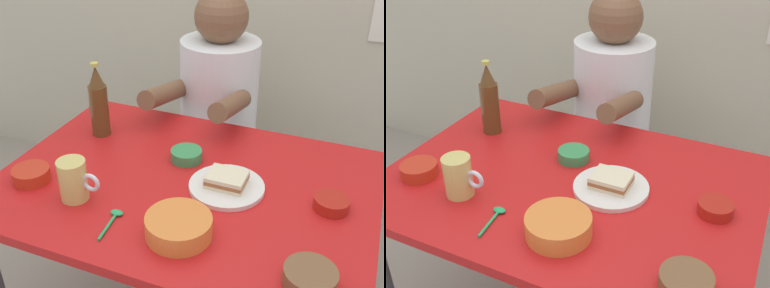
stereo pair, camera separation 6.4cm
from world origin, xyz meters
The scene contains 13 objects.
dining_table centered at (0.00, 0.00, 0.65)m, with size 1.10×0.80×0.74m.
stool centered at (-0.12, 0.63, 0.35)m, with size 0.34×0.34×0.45m.
person_seated centered at (-0.12, 0.62, 0.77)m, with size 0.33×0.56×0.72m.
plate_orange centered at (0.13, 0.01, 0.75)m, with size 0.22×0.22×0.01m, color silver.
sandwich centered at (0.13, 0.01, 0.77)m, with size 0.11×0.09×0.04m.
beer_mug centered at (-0.25, -0.19, 0.80)m, with size 0.13×0.08×0.12m.
beer_bottle centered at (-0.39, 0.16, 0.86)m, with size 0.06×0.06×0.26m.
sauce_bowl_chili centered at (-0.42, -0.17, 0.76)m, with size 0.11×0.11×0.04m.
condiment_bowl_brown centered at (0.41, -0.27, 0.76)m, with size 0.12×0.12×0.04m.
dip_bowl_green centered at (-0.04, 0.11, 0.76)m, with size 0.10×0.10×0.03m.
sambal_bowl_red centered at (0.42, 0.03, 0.76)m, with size 0.10×0.10×0.03m.
soup_bowl_orange centered at (0.08, -0.23, 0.77)m, with size 0.17×0.17×0.05m.
spoon centered at (-0.11, -0.24, 0.75)m, with size 0.04×0.12×0.01m.
Camera 2 is at (0.51, -1.03, 1.53)m, focal length 43.66 mm.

